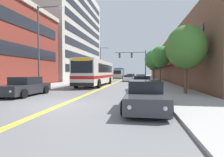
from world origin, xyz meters
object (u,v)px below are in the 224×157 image
Objects in this scene: city_bus at (96,72)px; car_silver_parked_left_near at (99,78)px; fire_hydrant at (155,82)px; street_tree_right_mid at (160,57)px; car_charcoal_parked_left_far at (25,87)px; car_white_moving_lead at (129,78)px; traffic_signal_mast at (135,59)px; car_dark_grey_parked_right_foreground at (145,96)px; street_tree_right_near at (186,47)px; car_navy_parked_right_far at (142,83)px; street_lamp_left_far at (102,60)px; car_black_moving_third at (132,75)px; street_tree_right_far at (154,60)px; car_champagne_parked_right_mid at (141,79)px; box_truck at (119,73)px; street_lamp_left_near at (42,40)px; car_red_moving_second at (130,76)px.

city_bus reaches higher than car_silver_parked_left_near.
city_bus is at bearing 172.53° from fire_hydrant.
street_tree_right_mid is (11.16, -12.04, 3.22)m from car_silver_parked_left_near.
car_charcoal_parked_left_far is 0.93× the size of car_white_moving_lead.
city_bus is 13.64m from traffic_signal_mast.
street_tree_right_near reaches higher than car_dark_grey_parked_right_foreground.
street_lamp_left_far is (-9.32, 23.51, 3.98)m from car_navy_parked_right_far.
car_black_moving_third is 0.71× the size of street_tree_right_far.
fire_hydrant is (1.68, -8.95, -0.12)m from car_champagne_parked_right_mid.
traffic_signal_mast reaches higher than box_truck.
street_lamp_left_near is 14.47m from street_tree_right_mid.
street_tree_right_mid is (3.70, -11.58, -0.55)m from traffic_signal_mast.
car_black_moving_third is 45.04m from street_tree_right_mid.
street_tree_right_mid is at bearing 46.59° from car_charcoal_parked_left_far.
car_silver_parked_left_near is at bearing 115.84° from car_navy_parked_right_far.
car_silver_parked_left_near is 20.03m from car_navy_parked_right_far.
car_champagne_parked_right_mid is (8.67, 18.76, 0.00)m from car_charcoal_parked_left_far.
car_silver_parked_left_near is at bearing 107.85° from car_dark_grey_parked_right_foreground.
street_tree_right_mid is 11.95m from street_tree_right_far.
city_bus is at bearing -110.35° from traffic_signal_mast.
traffic_signal_mast is (5.00, -15.58, 2.81)m from box_truck.
car_red_moving_second is at bearing 94.30° from car_dark_grey_parked_right_foreground.
box_truck reaches higher than car_silver_parked_left_near.
box_truck is at bearing 120.03° from street_tree_right_far.
car_champagne_parked_right_mid is 4.25m from car_white_moving_lead.
car_white_moving_lead is at bearing 95.26° from car_dark_grey_parked_right_foreground.
fire_hydrant is (-1.58, 7.73, -3.08)m from street_tree_right_near.
car_champagne_parked_right_mid reaches higher than car_red_moving_second.
car_navy_parked_right_far is at bearing 130.73° from street_tree_right_near.
fire_hydrant is (10.35, 9.81, -0.12)m from car_charcoal_parked_left_far.
car_champagne_parked_right_mid is at bearing -81.12° from car_red_moving_second.
street_lamp_left_near is (-0.53, -20.52, 4.15)m from car_silver_parked_left_near.
car_navy_parked_right_far is 10.42m from street_lamp_left_near.
car_champagne_parked_right_mid is at bearing 65.19° from car_charcoal_parked_left_far.
car_navy_parked_right_far is 18.46m from street_tree_right_far.
street_lamp_left_far reaches higher than car_white_moving_lead.
street_lamp_left_far is (-9.27, 10.55, 3.98)m from car_champagne_parked_right_mid.
car_silver_parked_left_near is at bearing -99.22° from box_truck.
street_tree_right_near reaches higher than city_bus.
box_truck reaches higher than car_dark_grey_parked_right_foreground.
car_navy_parked_right_far reaches higher than car_red_moving_second.
traffic_signal_mast is at bearing -36.43° from street_lamp_left_far.
car_dark_grey_parked_right_foreground is 41.74m from car_red_moving_second.
car_black_moving_third is 54.74m from street_tree_right_near.
street_tree_right_near is at bearing -88.18° from street_tree_right_far.
car_dark_grey_parked_right_foreground reaches higher than car_white_moving_lead.
car_silver_parked_left_near is 8.37m from traffic_signal_mast.
street_lamp_left_near reaches higher than car_navy_parked_right_far.
car_silver_parked_left_near is 15.34m from box_truck.
car_white_moving_lead is 13.15m from fire_hydrant.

